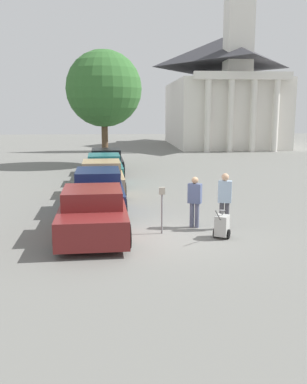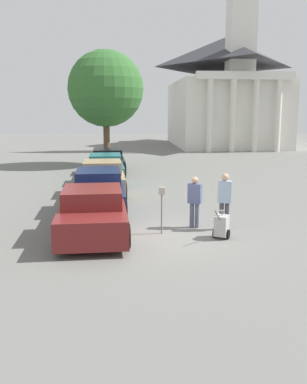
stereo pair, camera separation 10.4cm
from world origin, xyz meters
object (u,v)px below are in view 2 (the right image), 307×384
object	(u,v)px
parked_car_tan	(103,178)
person_worker	(195,199)
parked_car_maroon	(93,213)
parking_meter	(162,202)
parked_car_teal	(105,169)
parked_car_navy	(99,191)
equipment_cart	(222,225)
church	(224,89)
person_supervisor	(225,198)
parked_car_black	(108,162)

from	to	relation	value
parked_car_tan	person_worker	world-z (taller)	person_worker
parked_car_maroon	parking_meter	world-z (taller)	parked_car_maroon
parked_car_tan	parked_car_teal	world-z (taller)	parked_car_tan
parked_car_maroon	parked_car_navy	distance (m)	3.31
person_worker	equipment_cart	size ratio (longest dim) A/B	1.66
church	parked_car_maroon	bearing A→B (deg)	-109.26
person_supervisor	equipment_cart	distance (m)	1.18
parking_meter	person_worker	world-z (taller)	person_worker
parked_car_maroon	parked_car_black	xyz separation A→B (m)	(0.00, 13.36, 0.01)
parked_car_teal	parked_car_black	bearing A→B (deg)	87.46
person_supervisor	equipment_cart	bearing A→B (deg)	89.04
parked_car_navy	church	xyz separation A→B (m)	(12.08, 31.25, 5.35)
parked_car_black	equipment_cart	world-z (taller)	parked_car_black
person_worker	parked_car_black	bearing A→B (deg)	-49.47
parking_meter	person_supervisor	world-z (taller)	person_supervisor
parked_car_teal	church	distance (m)	28.09
parked_car_black	equipment_cart	bearing A→B (deg)	-77.34
parking_meter	church	size ratio (longest dim) A/B	0.06
parked_car_navy	parking_meter	world-z (taller)	parked_car_navy
parked_car_maroon	parking_meter	size ratio (longest dim) A/B	3.27
parked_car_navy	parking_meter	distance (m)	3.95
parked_car_navy	church	world-z (taller)	church
church	parked_car_tan	bearing A→B (deg)	-113.40
parking_meter	person_worker	bearing A→B (deg)	29.66
parking_meter	equipment_cart	size ratio (longest dim) A/B	1.45
parked_car_maroon	parked_car_teal	distance (m)	9.77
parked_car_teal	parking_meter	bearing A→B (deg)	-80.51
parked_car_teal	person_supervisor	bearing A→B (deg)	-69.10
parked_car_navy	church	bearing A→B (deg)	66.33
parked_car_tan	equipment_cart	size ratio (longest dim) A/B	4.87
parked_car_maroon	equipment_cart	bearing A→B (deg)	-12.10
parked_car_black	parked_car_tan	bearing A→B (deg)	-92.54
person_supervisor	parked_car_tan	bearing A→B (deg)	-40.62
parked_car_tan	parked_car_navy	bearing A→B (deg)	-92.53
parked_car_black	equipment_cart	size ratio (longest dim) A/B	5.09
parking_meter	person_supervisor	size ratio (longest dim) A/B	0.80
parked_car_tan	person_supervisor	size ratio (longest dim) A/B	2.70
equipment_cart	parked_car_teal	bearing A→B (deg)	137.78
person_worker	church	world-z (taller)	church
parked_car_navy	parked_car_black	world-z (taller)	parked_car_navy
parked_car_navy	equipment_cart	bearing A→B (deg)	-48.62
parked_car_black	person_worker	size ratio (longest dim) A/B	3.08
parked_car_maroon	parked_car_navy	world-z (taller)	parked_car_navy
parked_car_navy	parking_meter	bearing A→B (deg)	-60.52
person_worker	parked_car_navy	bearing A→B (deg)	-13.73
parked_car_teal	person_supervisor	size ratio (longest dim) A/B	2.88
person_supervisor	parked_car_navy	bearing A→B (deg)	-19.71
parked_car_teal	equipment_cart	distance (m)	11.09
parked_car_navy	parked_car_teal	xyz separation A→B (m)	(-0.00, 6.46, -0.01)
parked_car_teal	equipment_cart	xyz separation A→B (m)	(3.80, -10.42, -0.33)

